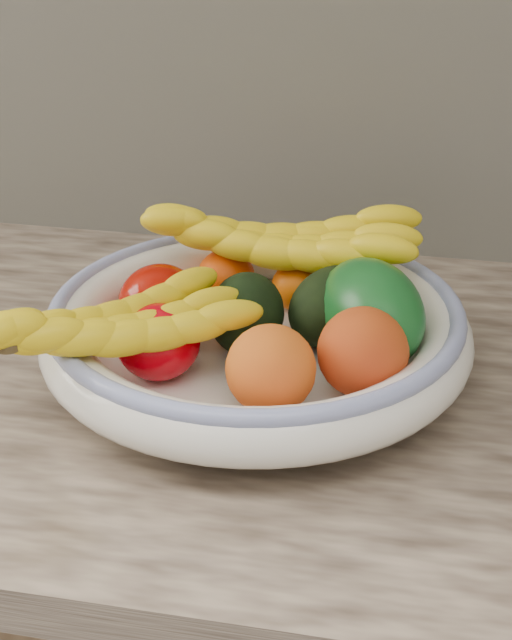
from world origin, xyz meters
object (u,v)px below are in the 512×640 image
at_px(fruit_bowl, 256,331).
at_px(green_mango, 371,312).
at_px(banana_bunch_back, 278,250).
at_px(banana_bunch_front, 115,334).

xyz_separation_m(fruit_bowl, green_mango, (0.10, 0.00, 0.03)).
xyz_separation_m(fruit_bowl, banana_bunch_back, (0.00, 0.10, 0.04)).
relative_size(fruit_bowl, banana_bunch_front, 1.55).
distance_m(fruit_bowl, green_mango, 0.11).
distance_m(green_mango, banana_bunch_back, 0.14).
bearing_deg(banana_bunch_back, fruit_bowl, -92.33).
distance_m(green_mango, banana_bunch_front, 0.22).
relative_size(fruit_bowl, banana_bunch_back, 1.35).
bearing_deg(green_mango, banana_bunch_front, 172.63).
bearing_deg(fruit_bowl, green_mango, 2.57).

